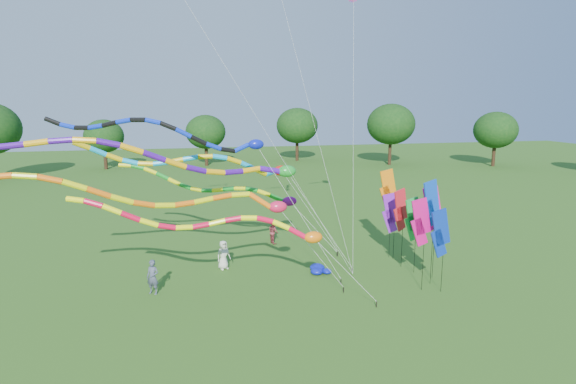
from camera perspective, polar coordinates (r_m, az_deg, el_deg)
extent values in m
plane|color=#235416|center=(22.50, 5.14, -14.33)|extent=(160.00, 160.00, 0.00)
cylinder|color=#382314|center=(74.85, 22.99, 3.55)|extent=(0.50, 0.50, 2.36)
ellipsoid|color=#0E350F|center=(74.56, 23.16, 5.89)|extent=(4.97, 4.97, 4.23)
cylinder|color=#382314|center=(72.88, 11.93, 4.23)|extent=(0.50, 0.50, 2.93)
ellipsoid|color=#0E350F|center=(72.55, 12.05, 7.23)|extent=(6.19, 6.19, 5.26)
cylinder|color=#382314|center=(77.70, 1.07, 4.72)|extent=(0.50, 0.50, 2.57)
ellipsoid|color=#0E350F|center=(77.41, 1.08, 7.20)|extent=(5.43, 5.43, 4.62)
cylinder|color=#382314|center=(72.75, -9.68, 4.26)|extent=(0.50, 0.50, 2.84)
ellipsoid|color=#0E350F|center=(72.43, -9.77, 7.18)|extent=(6.00, 6.00, 5.10)
cylinder|color=#382314|center=(72.97, -20.92, 3.81)|extent=(0.50, 0.50, 3.06)
ellipsoid|color=#0E350F|center=(72.64, -21.13, 6.93)|extent=(6.45, 6.45, 5.49)
cylinder|color=black|center=(23.50, 10.44, -12.94)|extent=(0.05, 0.05, 0.30)
cylinder|color=silver|center=(22.56, 6.83, -9.16)|extent=(0.02, 0.02, 4.38)
ellipsoid|color=orange|center=(21.86, 3.02, -5.38)|extent=(0.85, 0.55, 0.55)
cylinder|color=red|center=(21.83, 1.13, -4.87)|extent=(0.25, 0.25, 0.84)
cylinder|color=#FEFF0D|center=(21.88, -0.81, -3.94)|extent=(0.25, 0.25, 0.80)
cylinder|color=red|center=(21.94, -2.73, -3.32)|extent=(0.25, 0.25, 0.75)
cylinder|color=#FEFF0D|center=(22.02, -4.62, -3.09)|extent=(0.25, 0.25, 0.73)
cylinder|color=red|center=(22.09, -6.51, -3.22)|extent=(0.25, 0.25, 0.73)
cylinder|color=#FEFF0D|center=(22.13, -8.39, -3.58)|extent=(0.25, 0.25, 0.74)
cylinder|color=red|center=(22.13, -10.28, -3.95)|extent=(0.25, 0.25, 0.74)
cylinder|color=#FEFF0D|center=(22.09, -12.20, -4.13)|extent=(0.25, 0.25, 0.75)
cylinder|color=red|center=(22.01, -14.16, -4.00)|extent=(0.25, 0.25, 0.77)
cylinder|color=#FEFF0D|center=(21.92, -16.15, -3.52)|extent=(0.25, 0.25, 0.81)
cylinder|color=red|center=(21.86, -18.15, -2.79)|extent=(0.25, 0.25, 0.83)
cylinder|color=#FEFF0D|center=(21.85, -20.14, -1.97)|extent=(0.25, 0.25, 0.81)
cylinder|color=red|center=(21.94, -22.06, -1.27)|extent=(0.25, 0.25, 0.77)
cylinder|color=#FEFF0D|center=(22.15, -23.88, -0.85)|extent=(0.25, 0.25, 0.73)
cylinder|color=black|center=(24.90, 6.61, -11.43)|extent=(0.05, 0.05, 0.30)
cylinder|color=silver|center=(23.50, 2.87, -6.72)|extent=(0.02, 0.02, 5.57)
ellipsoid|color=#E01846|center=(22.42, -1.21, -1.77)|extent=(0.87, 0.56, 0.56)
cylinder|color=orange|center=(22.41, -3.32, -1.04)|extent=(0.25, 0.25, 1.16)
cylinder|color=#DFE00B|center=(22.43, -5.64, -0.31)|extent=(0.25, 0.25, 0.87)
cylinder|color=orange|center=(22.28, -7.82, -0.56)|extent=(0.25, 0.25, 0.87)
cylinder|color=#DFE00B|center=(22.11, -9.99, -0.99)|extent=(0.25, 0.25, 0.88)
cylinder|color=orange|center=(21.91, -12.19, -1.39)|extent=(0.25, 0.25, 0.88)
cylinder|color=#DFE00B|center=(21.69, -14.43, -1.56)|extent=(0.25, 0.25, 0.89)
cylinder|color=orange|center=(21.45, -16.73, -1.38)|extent=(0.25, 0.25, 0.92)
cylinder|color=#DFE00B|center=(21.23, -19.10, -0.84)|extent=(0.25, 0.25, 0.95)
cylinder|color=orange|center=(21.06, -21.53, -0.07)|extent=(0.25, 0.25, 0.96)
cylinder|color=#DFE00B|center=(20.98, -23.97, 0.74)|extent=(0.25, 0.25, 0.94)
cylinder|color=orange|center=(21.02, -26.38, 1.37)|extent=(0.25, 0.25, 0.90)
cylinder|color=#DFE00B|center=(21.18, -28.71, 1.67)|extent=(0.25, 0.25, 0.87)
cylinder|color=orange|center=(21.46, -30.93, 1.61)|extent=(0.25, 0.25, 0.88)
cylinder|color=black|center=(27.62, 7.61, -9.17)|extent=(0.05, 0.05, 0.30)
cylinder|color=silver|center=(25.95, 3.93, -3.54)|extent=(0.02, 0.02, 6.89)
ellipsoid|color=#1B9727|center=(24.69, -0.13, 2.48)|extent=(0.95, 0.61, 0.61)
cylinder|color=#440E9A|center=(24.64, -2.13, 2.63)|extent=(0.28, 0.28, 1.07)
cylinder|color=#F4A70C|center=(24.53, -4.38, 2.64)|extent=(0.28, 0.28, 0.97)
cylinder|color=#440E9A|center=(24.15, -6.48, 2.38)|extent=(0.28, 0.28, 0.97)
cylinder|color=#F4A70C|center=(23.77, -8.63, 2.36)|extent=(0.28, 0.28, 0.99)
cylinder|color=#440E9A|center=(23.40, -10.86, 2.67)|extent=(0.28, 0.28, 1.02)
cylinder|color=#F4A70C|center=(23.06, -13.18, 3.30)|extent=(0.28, 0.28, 1.04)
cylinder|color=#440E9A|center=(22.80, -15.58, 4.10)|extent=(0.28, 0.28, 1.05)
cylinder|color=#F4A70C|center=(22.65, -18.04, 4.89)|extent=(0.28, 0.28, 1.02)
cylinder|color=#440E9A|center=(22.61, -20.52, 5.45)|extent=(0.28, 0.28, 0.98)
cylinder|color=#F4A70C|center=(22.70, -22.96, 5.67)|extent=(0.28, 0.28, 0.96)
cylinder|color=#440E9A|center=(22.90, -25.34, 5.54)|extent=(0.28, 0.28, 0.97)
cylinder|color=#F4A70C|center=(23.19, -27.64, 5.18)|extent=(0.28, 0.28, 0.98)
cylinder|color=#440E9A|center=(23.54, -29.87, 4.79)|extent=(0.28, 0.28, 0.98)
cylinder|color=black|center=(25.96, 6.30, -10.48)|extent=(0.05, 0.05, 0.30)
cylinder|color=silver|center=(24.45, 1.45, -2.65)|extent=(0.02, 0.02, 8.40)
ellipsoid|color=#0C19B1|center=(23.65, -3.82, 5.66)|extent=(0.77, 0.50, 0.50)
cylinder|color=#0C2CCF|center=(23.66, -5.49, 5.24)|extent=(0.22, 0.22, 0.75)
cylinder|color=black|center=(23.59, -7.14, 4.96)|extent=(0.22, 0.22, 0.72)
cylinder|color=#0C2CCF|center=(23.40, -8.83, 5.36)|extent=(0.22, 0.22, 0.75)
cylinder|color=black|center=(23.25, -10.55, 6.04)|extent=(0.22, 0.22, 0.78)
cylinder|color=#0C2CCF|center=(23.18, -12.29, 6.85)|extent=(0.22, 0.22, 0.77)
cylinder|color=black|center=(23.19, -14.02, 7.58)|extent=(0.22, 0.22, 0.74)
cylinder|color=#0C2CCF|center=(23.30, -15.71, 8.05)|extent=(0.22, 0.22, 0.70)
cylinder|color=black|center=(23.50, -17.34, 8.16)|extent=(0.22, 0.22, 0.69)
cylinder|color=#0C2CCF|center=(23.78, -18.90, 7.96)|extent=(0.22, 0.22, 0.71)
cylinder|color=black|center=(24.11, -20.39, 7.57)|extent=(0.22, 0.22, 0.72)
cylinder|color=#0C2CCF|center=(24.47, -21.82, 7.20)|extent=(0.22, 0.22, 0.72)
cylinder|color=black|center=(24.82, -23.24, 7.01)|extent=(0.22, 0.22, 0.70)
cylinder|color=#0C2CCF|center=(25.16, -24.66, 7.11)|extent=(0.22, 0.22, 0.71)
cylinder|color=black|center=(25.45, -26.10, 7.51)|extent=(0.22, 0.22, 0.74)
cylinder|color=black|center=(30.39, 5.90, -7.25)|extent=(0.05, 0.05, 0.30)
cylinder|color=silver|center=(28.83, 2.72, -2.47)|extent=(0.02, 0.02, 6.49)
ellipsoid|color=red|center=(27.60, -0.77, 2.55)|extent=(0.93, 0.60, 0.60)
cylinder|color=#0D9DDD|center=(27.16, -2.04, 2.31)|extent=(0.27, 0.27, 0.85)
cylinder|color=#DAB40B|center=(26.66, -3.36, 2.45)|extent=(0.27, 0.27, 0.85)
cylinder|color=#0D9DDD|center=(26.30, -4.86, 3.14)|extent=(0.27, 0.27, 0.83)
cylinder|color=#DAB40B|center=(26.04, -6.44, 3.74)|extent=(0.27, 0.27, 0.80)
cylinder|color=#0D9DDD|center=(25.89, -8.08, 4.10)|extent=(0.27, 0.27, 0.77)
cylinder|color=#DAB40B|center=(25.82, -9.77, 4.16)|extent=(0.27, 0.27, 0.76)
cylinder|color=#0D9DDD|center=(25.84, -11.47, 3.96)|extent=(0.27, 0.27, 0.78)
cylinder|color=#DAB40B|center=(25.92, -13.17, 3.62)|extent=(0.27, 0.27, 0.79)
cylinder|color=#0D9DDD|center=(26.01, -14.85, 3.33)|extent=(0.27, 0.27, 0.77)
cylinder|color=#DAB40B|center=(26.09, -16.53, 3.23)|extent=(0.27, 0.27, 0.76)
cylinder|color=#0D9DDD|center=(26.13, -18.21, 3.42)|extent=(0.27, 0.27, 0.78)
cylinder|color=#DAB40B|center=(26.12, -19.89, 3.87)|extent=(0.27, 0.27, 0.81)
cylinder|color=#0D9DDD|center=(26.05, -21.58, 4.49)|extent=(0.27, 0.27, 0.83)
cylinder|color=#DAB40B|center=(25.94, -23.29, 5.12)|extent=(0.27, 0.27, 0.83)
cylinder|color=black|center=(30.24, 5.84, -7.34)|extent=(0.05, 0.05, 0.30)
cylinder|color=silver|center=(29.85, 3.02, -4.14)|extent=(0.02, 0.02, 4.34)
ellipsoid|color=#7C0B71|center=(29.64, 0.17, -1.11)|extent=(0.93, 0.60, 0.60)
cylinder|color=#128E20|center=(29.44, -1.31, -0.74)|extent=(0.27, 0.27, 1.04)
cylinder|color=yellow|center=(29.28, -2.87, -0.12)|extent=(0.27, 0.27, 0.80)
cylinder|color=#128E20|center=(29.49, -4.29, 0.29)|extent=(0.27, 0.27, 0.78)
cylinder|color=yellow|center=(29.79, -5.66, 0.43)|extent=(0.27, 0.27, 0.78)
cylinder|color=#128E20|center=(30.17, -6.98, 0.38)|extent=(0.27, 0.27, 0.80)
cylinder|color=yellow|center=(30.58, -8.26, 0.25)|extent=(0.27, 0.27, 0.80)
cylinder|color=#128E20|center=(30.99, -9.52, 0.18)|extent=(0.27, 0.27, 0.78)
cylinder|color=yellow|center=(31.36, -10.77, 0.30)|extent=(0.27, 0.27, 0.78)
cylinder|color=#128E20|center=(31.66, -12.03, 0.65)|extent=(0.27, 0.27, 0.80)
cylinder|color=yellow|center=(31.91, -13.33, 1.19)|extent=(0.27, 0.27, 0.83)
cylinder|color=#128E20|center=(32.10, -14.65, 1.83)|extent=(0.27, 0.27, 0.85)
cylinder|color=yellow|center=(32.25, -16.01, 2.42)|extent=(0.27, 0.27, 0.84)
cylinder|color=#128E20|center=(32.39, -17.38, 2.84)|extent=(0.27, 0.27, 0.81)
cylinder|color=yellow|center=(32.55, -18.74, 3.01)|extent=(0.27, 0.27, 0.79)
cylinder|color=black|center=(26.69, 7.69, -9.90)|extent=(0.04, 0.04, 0.30)
cylinder|color=silver|center=(24.61, 3.14, 7.90)|extent=(0.01, 0.01, 16.59)
cylinder|color=black|center=(26.69, 7.69, -9.90)|extent=(0.04, 0.04, 0.30)
cylinder|color=silver|center=(21.83, -6.20, 12.68)|extent=(0.01, 0.01, 23.89)
cylinder|color=black|center=(26.69, 7.69, -9.90)|extent=(0.04, 0.04, 0.30)
cylinder|color=silver|center=(27.11, 7.74, 7.28)|extent=(0.01, 0.01, 15.80)
cylinder|color=black|center=(25.44, 17.90, -7.00)|extent=(0.02, 0.02, 3.98)
cube|color=#0B2C9D|center=(24.94, 17.68, -4.01)|extent=(1.16, 0.21, 1.93)
cube|color=#0B2C9D|center=(25.10, 17.43, -5.80)|extent=(1.01, 0.19, 1.51)
cylinder|color=black|center=(28.53, 13.43, -4.50)|extent=(0.02, 0.02, 4.31)
cube|color=red|center=(28.01, 13.27, -1.49)|extent=(1.10, 0.50, 1.93)
cube|color=red|center=(28.13, 13.08, -3.11)|extent=(0.96, 0.45, 1.51)
cylinder|color=black|center=(27.77, 14.87, -5.30)|extent=(0.02, 0.02, 4.02)
cube|color=green|center=(27.28, 14.66, -2.52)|extent=(1.15, 0.33, 1.93)
cube|color=green|center=(27.42, 14.45, -4.16)|extent=(1.00, 0.29, 1.51)
cylinder|color=black|center=(29.90, 12.48, -4.28)|extent=(0.02, 0.02, 3.78)
cube|color=purple|center=(29.53, 12.18, -1.88)|extent=(1.16, 0.24, 1.93)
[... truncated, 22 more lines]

